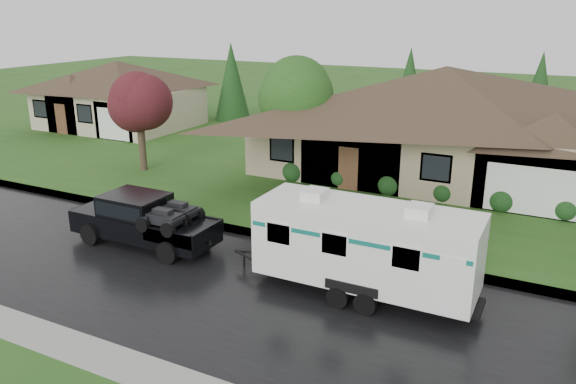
{
  "coord_description": "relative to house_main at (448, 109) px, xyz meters",
  "views": [
    {
      "loc": [
        7.92,
        -15.43,
        8.45
      ],
      "look_at": [
        -0.93,
        2.0,
        2.09
      ],
      "focal_mm": 35.0,
      "sensor_mm": 36.0,
      "label": 1
    }
  ],
  "objects": [
    {
      "name": "curb",
      "position": [
        -2.29,
        -11.59,
        -3.52
      ],
      "size": [
        140.0,
        0.5,
        0.15
      ],
      "primitive_type": "cube",
      "color": "gray",
      "rests_on": "ground"
    },
    {
      "name": "lawn",
      "position": [
        -2.29,
        1.16,
        -3.52
      ],
      "size": [
        140.0,
        26.0,
        0.15
      ],
      "primitive_type": "cube",
      "color": "#25531A",
      "rests_on": "ground"
    },
    {
      "name": "pickup_truck",
      "position": [
        -8.16,
        -14.23,
        -2.57
      ],
      "size": [
        5.74,
        2.18,
        1.91
      ],
      "color": "black",
      "rests_on": "ground"
    },
    {
      "name": "road",
      "position": [
        -2.29,
        -15.84,
        -3.59
      ],
      "size": [
        140.0,
        8.0,
        0.01
      ],
      "primitive_type": "cube",
      "color": "black",
      "rests_on": "ground"
    },
    {
      "name": "ground",
      "position": [
        -2.29,
        -13.84,
        -3.59
      ],
      "size": [
        140.0,
        140.0,
        0.0
      ],
      "primitive_type": "plane",
      "color": "#25531A",
      "rests_on": "ground"
    },
    {
      "name": "travel_trailer",
      "position": [
        0.64,
        -14.23,
        -1.91
      ],
      "size": [
        7.08,
        2.49,
        3.18
      ],
      "color": "white",
      "rests_on": "ground"
    },
    {
      "name": "tree_left_green",
      "position": [
        -6.68,
        -4.4,
        0.75
      ],
      "size": [
        3.65,
        3.65,
        6.04
      ],
      "color": "#382B1E",
      "rests_on": "lawn"
    },
    {
      "name": "house_far",
      "position": [
        -24.07,
        2.02,
        -0.62
      ],
      "size": [
        10.8,
        8.64,
        5.8
      ],
      "color": "tan",
      "rests_on": "lawn"
    },
    {
      "name": "shrub_row",
      "position": [
        -0.29,
        -4.54,
        -2.94
      ],
      "size": [
        13.6,
        1.0,
        1.0
      ],
      "color": "#143814",
      "rests_on": "lawn"
    },
    {
      "name": "tree_red",
      "position": [
        -14.74,
        -6.53,
        0.16
      ],
      "size": [
        3.14,
        3.14,
        5.19
      ],
      "color": "#382B1E",
      "rests_on": "lawn"
    },
    {
      "name": "house_main",
      "position": [
        0.0,
        0.0,
        0.0
      ],
      "size": [
        19.44,
        10.8,
        6.9
      ],
      "color": "tan",
      "rests_on": "lawn"
    }
  ]
}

